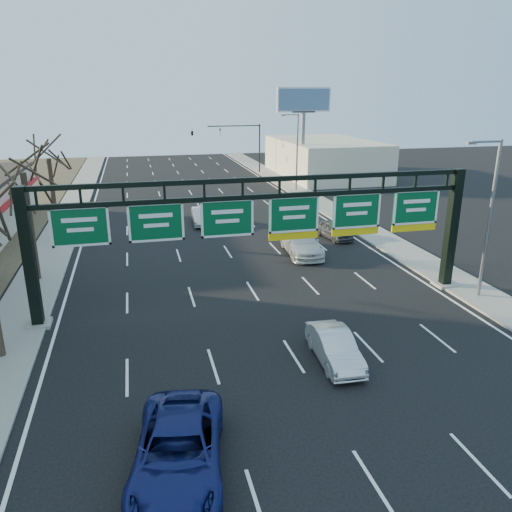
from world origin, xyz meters
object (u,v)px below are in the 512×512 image
object	(u,v)px
sign_gantry	(264,224)
car_white_wagon	(301,243)
car_blue_suv	(178,451)
car_silver_sedan	(334,347)

from	to	relation	value
sign_gantry	car_white_wagon	distance (m)	10.38
car_blue_suv	sign_gantry	bearing A→B (deg)	74.12
sign_gantry	car_blue_suv	distance (m)	13.99
sign_gantry	car_silver_sedan	xyz separation A→B (m)	(1.43, -6.89, -3.93)
car_silver_sedan	car_blue_suv	bearing A→B (deg)	-141.69
car_silver_sedan	car_white_wagon	distance (m)	15.56
car_blue_suv	car_white_wagon	size ratio (longest dim) A/B	1.03
car_blue_suv	car_silver_sedan	xyz separation A→B (m)	(7.31, 5.23, -0.12)
car_silver_sedan	sign_gantry	bearing A→B (deg)	104.49
car_silver_sedan	car_white_wagon	bearing A→B (deg)	79.38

